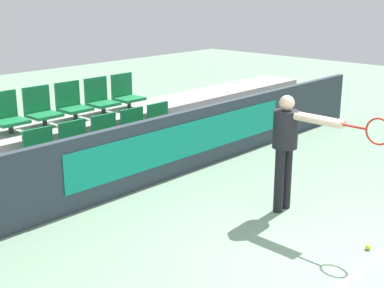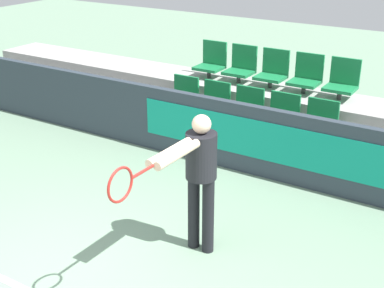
% 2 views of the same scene
% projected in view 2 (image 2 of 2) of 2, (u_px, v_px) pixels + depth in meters
% --- Properties ---
extents(barrier_wall, '(12.21, 0.14, 1.02)m').
position_uv_depth(barrier_wall, '(227.00, 134.00, 7.73)').
color(barrier_wall, '#2D3842').
rests_on(barrier_wall, ground).
extents(bleacher_tier_front, '(11.81, 0.94, 0.40)m').
position_uv_depth(bleacher_tier_front, '(242.00, 141.00, 8.29)').
color(bleacher_tier_front, '#9E9E99').
rests_on(bleacher_tier_front, ground).
extents(bleacher_tier_middle, '(11.81, 0.94, 0.81)m').
position_uv_depth(bleacher_tier_middle, '(267.00, 111.00, 8.95)').
color(bleacher_tier_middle, '#9E9E99').
rests_on(bleacher_tier_middle, ground).
extents(stadium_chair_0, '(0.46, 0.43, 0.61)m').
position_uv_depth(stadium_chair_0, '(183.00, 98.00, 8.77)').
color(stadium_chair_0, '#333333').
rests_on(stadium_chair_0, bleacher_tier_front).
extents(stadium_chair_1, '(0.46, 0.43, 0.61)m').
position_uv_depth(stadium_chair_1, '(214.00, 104.00, 8.49)').
color(stadium_chair_1, '#333333').
rests_on(stadium_chair_1, bleacher_tier_front).
extents(stadium_chair_2, '(0.46, 0.43, 0.61)m').
position_uv_depth(stadium_chair_2, '(246.00, 110.00, 8.21)').
color(stadium_chair_2, '#333333').
rests_on(stadium_chair_2, bleacher_tier_front).
extents(stadium_chair_3, '(0.46, 0.43, 0.61)m').
position_uv_depth(stadium_chair_3, '(282.00, 117.00, 7.93)').
color(stadium_chair_3, '#333333').
rests_on(stadium_chair_3, bleacher_tier_front).
extents(stadium_chair_4, '(0.46, 0.43, 0.61)m').
position_uv_depth(stadium_chair_4, '(319.00, 124.00, 7.65)').
color(stadium_chair_4, '#333333').
rests_on(stadium_chair_4, bleacher_tier_front).
extents(stadium_chair_5, '(0.46, 0.43, 0.61)m').
position_uv_depth(stadium_chair_5, '(212.00, 62.00, 9.34)').
color(stadium_chair_5, '#333333').
rests_on(stadium_chair_5, bleacher_tier_middle).
extents(stadium_chair_6, '(0.46, 0.43, 0.61)m').
position_uv_depth(stadium_chair_6, '(241.00, 66.00, 9.06)').
color(stadium_chair_6, '#333333').
rests_on(stadium_chair_6, bleacher_tier_middle).
extents(stadium_chair_7, '(0.46, 0.43, 0.61)m').
position_uv_depth(stadium_chair_7, '(273.00, 71.00, 8.78)').
color(stadium_chair_7, '#333333').
rests_on(stadium_chair_7, bleacher_tier_middle).
extents(stadium_chair_8, '(0.46, 0.43, 0.61)m').
position_uv_depth(stadium_chair_8, '(306.00, 76.00, 8.50)').
color(stadium_chair_8, '#333333').
rests_on(stadium_chair_8, bleacher_tier_middle).
extents(stadium_chair_9, '(0.46, 0.43, 0.61)m').
position_uv_depth(stadium_chair_9, '(342.00, 81.00, 8.22)').
color(stadium_chair_9, '#333333').
rests_on(stadium_chair_9, bleacher_tier_middle).
extents(tennis_player, '(0.33, 1.59, 1.58)m').
position_uv_depth(tennis_player, '(197.00, 171.00, 5.52)').
color(tennis_player, black).
rests_on(tennis_player, ground).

